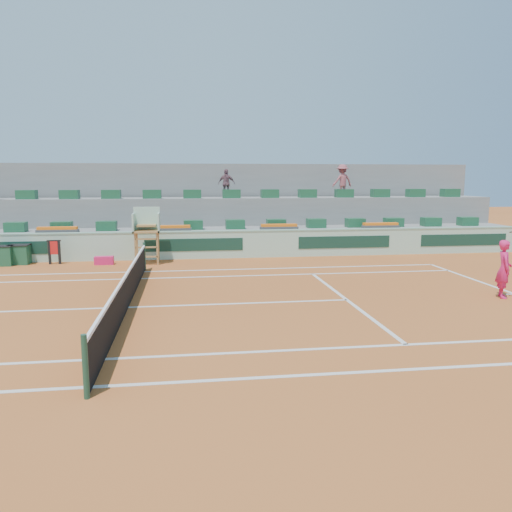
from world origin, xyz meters
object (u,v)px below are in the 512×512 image
Objects in this scene: drink_cooler_a at (20,254)px; tennis_player at (504,269)px; umpire_chair at (147,227)px; player_bag at (104,260)px.

tennis_player is at bearing -26.73° from drink_cooler_a.
umpire_chair is at bearing -5.35° from drink_cooler_a.
tennis_player is (13.01, -7.77, 0.72)m from player_bag.
drink_cooler_a is (-5.35, 0.50, -1.12)m from umpire_chair.
drink_cooler_a is at bearing 174.65° from umpire_chair.
drink_cooler_a reaches higher than player_bag.
player_bag is 0.32× the size of umpire_chair.
drink_cooler_a is (-3.55, 0.57, 0.25)m from player_bag.
umpire_chair reaches higher than player_bag.
umpire_chair is at bearing 2.30° from player_bag.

